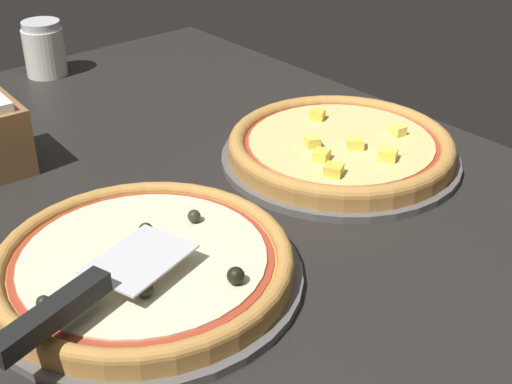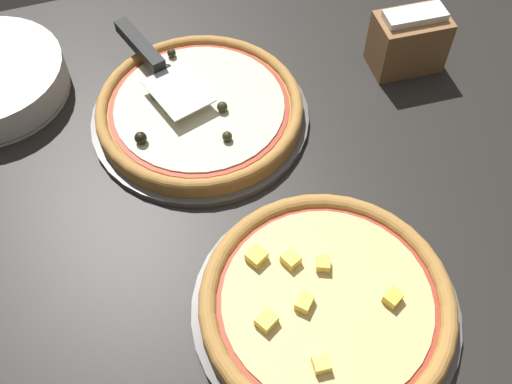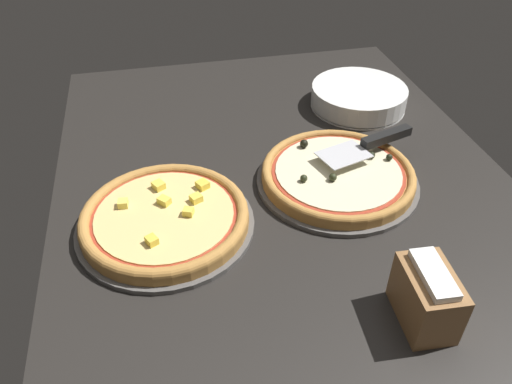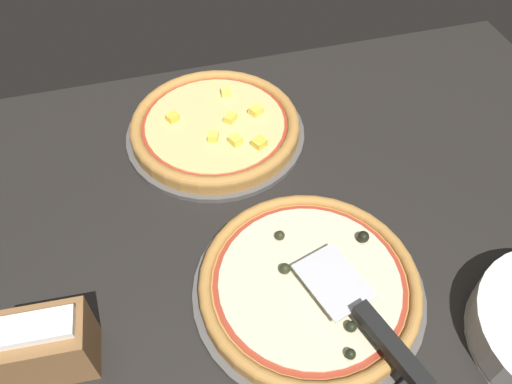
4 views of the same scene
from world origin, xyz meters
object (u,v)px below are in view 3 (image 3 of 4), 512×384
at_px(pizza_front, 338,173).
at_px(plate_stack, 358,97).
at_px(napkin_holder, 427,297).
at_px(serving_spatula, 376,141).
at_px(pizza_back, 165,217).

relative_size(pizza_front, plate_stack, 1.30).
height_order(pizza_front, napkin_holder, napkin_holder).
relative_size(serving_spatula, plate_stack, 0.95).
height_order(plate_stack, napkin_holder, napkin_holder).
bearing_deg(pizza_front, plate_stack, -28.60).
distance_m(plate_stack, napkin_holder, 0.68).
xyz_separation_m(pizza_back, serving_spatula, (0.11, -0.47, 0.03)).
xyz_separation_m(serving_spatula, napkin_holder, (-0.41, 0.09, -0.01)).
height_order(pizza_front, serving_spatula, serving_spatula).
relative_size(pizza_front, pizza_back, 1.01).
bearing_deg(pizza_back, plate_stack, -55.59).
relative_size(plate_stack, napkin_holder, 2.06).
bearing_deg(serving_spatula, pizza_front, 116.71).
height_order(pizza_back, plate_stack, plate_stack).
xyz_separation_m(pizza_front, napkin_holder, (-0.36, -0.01, 0.03)).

